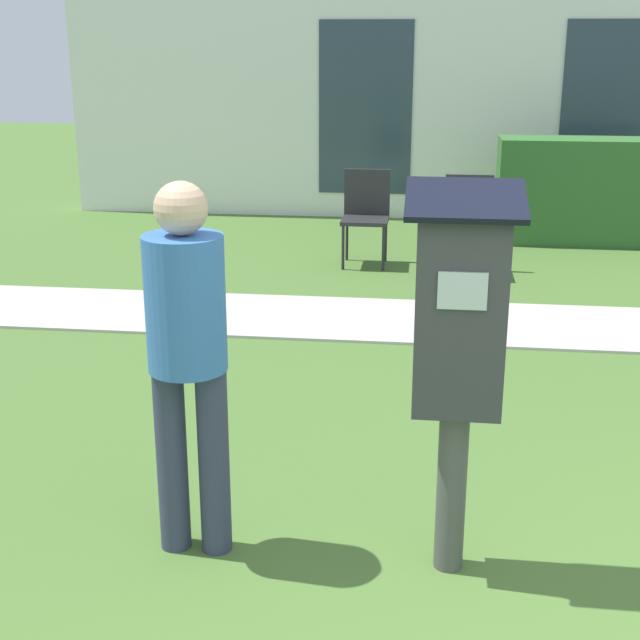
{
  "coord_description": "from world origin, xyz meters",
  "views": [
    {
      "loc": [
        -0.58,
        -2.4,
        2.09
      ],
      "look_at": [
        -0.99,
        0.87,
        1.05
      ],
      "focal_mm": 50.0,
      "sensor_mm": 36.0,
      "label": 1
    }
  ],
  "objects_px": {
    "outdoor_chair_middle": "(469,217)",
    "parking_meter": "(459,334)",
    "person_standing": "(187,343)",
    "outdoor_chair_left": "(366,209)"
  },
  "relations": [
    {
      "from": "outdoor_chair_middle",
      "to": "outdoor_chair_left",
      "type": "bearing_deg",
      "value": 171.05
    },
    {
      "from": "parking_meter",
      "to": "person_standing",
      "type": "bearing_deg",
      "value": 179.55
    },
    {
      "from": "outdoor_chair_left",
      "to": "outdoor_chair_middle",
      "type": "height_order",
      "value": "same"
    },
    {
      "from": "parking_meter",
      "to": "person_standing",
      "type": "xyz_separation_m",
      "value": [
        -1.07,
        0.01,
        -0.09
      ]
    },
    {
      "from": "person_standing",
      "to": "outdoor_chair_middle",
      "type": "distance_m",
      "value": 5.1
    },
    {
      "from": "outdoor_chair_middle",
      "to": "parking_meter",
      "type": "bearing_deg",
      "value": -87.11
    },
    {
      "from": "outdoor_chair_left",
      "to": "outdoor_chair_middle",
      "type": "bearing_deg",
      "value": -35.81
    },
    {
      "from": "person_standing",
      "to": "outdoor_chair_left",
      "type": "height_order",
      "value": "person_standing"
    },
    {
      "from": "parking_meter",
      "to": "outdoor_chair_left",
      "type": "distance_m",
      "value": 5.25
    },
    {
      "from": "parking_meter",
      "to": "outdoor_chair_left",
      "type": "bearing_deg",
      "value": 98.21
    }
  ]
}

